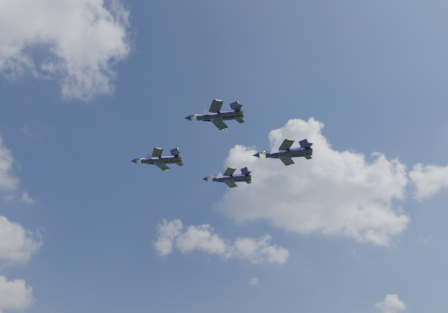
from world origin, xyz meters
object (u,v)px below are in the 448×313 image
jet_lead (151,160)px  jet_right (222,178)px  jet_left (208,116)px  jet_slot (277,153)px

jet_lead → jet_right: size_ratio=0.93×
jet_lead → jet_left: jet_lead is taller
jet_lead → jet_right: (21.86, -1.23, 2.00)m
jet_lead → jet_right: jet_right is taller
jet_lead → jet_left: bearing=-136.6°
jet_lead → jet_slot: jet_slot is taller
jet_lead → jet_slot: bearing=-88.9°
jet_right → jet_slot: size_ratio=0.94×
jet_left → jet_right: 31.75m
jet_slot → jet_lead: bearing=94.1°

